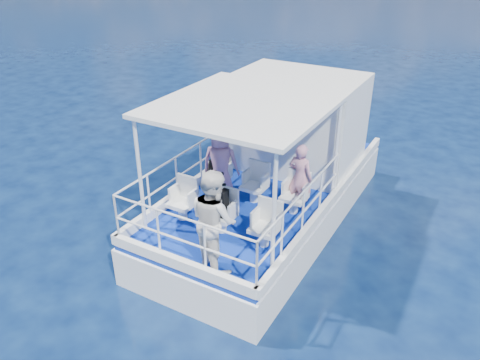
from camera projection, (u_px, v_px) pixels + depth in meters
name	position (u px, v px, depth m)	size (l,w,h in m)	color
ground	(249.00, 241.00, 10.12)	(2000.00, 2000.00, 0.00)	#071536
hull	(270.00, 219.00, 10.89)	(3.00, 7.00, 1.60)	white
deck	(271.00, 187.00, 10.50)	(2.90, 6.90, 0.10)	navy
cabin	(297.00, 121.00, 10.96)	(2.85, 2.00, 2.20)	white
canopy	(245.00, 104.00, 8.51)	(3.00, 3.20, 0.08)	white
canopy_posts	(244.00, 162.00, 9.00)	(2.77, 2.97, 2.20)	white
railings	(235.00, 196.00, 9.03)	(2.84, 3.59, 1.00)	white
seat_port_fwd	(218.00, 183.00, 10.16)	(0.48, 0.46, 0.38)	white
seat_center_fwd	(254.00, 193.00, 9.77)	(0.48, 0.46, 0.38)	white
seat_stbd_fwd	(294.00, 204.00, 9.37)	(0.48, 0.46, 0.38)	white
seat_port_aft	(182.00, 210.00, 9.16)	(0.48, 0.46, 0.38)	white
seat_center_aft	(222.00, 223.00, 8.77)	(0.48, 0.46, 0.38)	white
seat_stbd_aft	(264.00, 236.00, 8.37)	(0.48, 0.46, 0.38)	white
passenger_port_fwd	(221.00, 163.00, 9.67)	(0.59, 0.42, 1.58)	#C07C9A
passenger_stbd_fwd	(300.00, 178.00, 9.25)	(0.52, 0.34, 1.43)	#CA839B
passenger_stbd_aft	(214.00, 220.00, 7.57)	(0.86, 0.67, 1.77)	silver
backpack_port	(217.00, 168.00, 9.96)	(0.29, 0.16, 0.37)	black
backpack_center	(218.00, 202.00, 8.54)	(0.36, 0.20, 0.53)	black
compact_camera	(216.00, 159.00, 9.87)	(0.10, 0.06, 0.06)	black
panda	(219.00, 180.00, 8.35)	(0.23, 0.19, 0.35)	white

